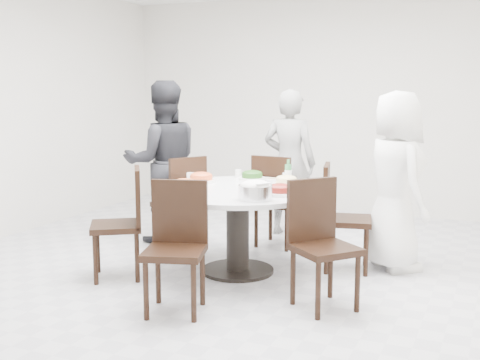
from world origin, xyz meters
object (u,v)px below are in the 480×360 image
at_px(diner_right, 395,181).
at_px(beverage_bottle, 288,171).
at_px(rice_bowl, 255,192).
at_px(chair_sw, 116,223).
at_px(diner_left, 163,162).
at_px(chair_ne, 347,218).
at_px(chair_nw, 178,202).
at_px(dining_table, 238,231).
at_px(chair_se, 325,246).
at_px(chair_s, 175,249).
at_px(chair_n, 278,200).
at_px(diner_middle, 290,163).
at_px(soup_bowl, 184,190).

bearing_deg(diner_right, beverage_bottle, 61.26).
bearing_deg(diner_right, rice_bowl, 101.77).
relative_size(chair_sw, diner_left, 0.56).
xyz_separation_m(chair_ne, chair_nw, (-1.73, 0.02, 0.00)).
xyz_separation_m(dining_table, chair_se, (0.95, -0.55, 0.10)).
distance_m(dining_table, chair_s, 1.07).
xyz_separation_m(chair_n, rice_bowl, (0.32, -1.40, 0.33)).
height_order(chair_se, rice_bowl, chair_se).
height_order(chair_n, chair_s, same).
distance_m(chair_nw, diner_left, 0.52).
bearing_deg(chair_nw, rice_bowl, 81.72).
relative_size(diner_middle, beverage_bottle, 7.49).
height_order(chair_sw, diner_middle, diner_middle).
bearing_deg(chair_se, dining_table, 100.05).
height_order(chair_nw, chair_s, same).
relative_size(chair_ne, chair_n, 1.00).
bearing_deg(chair_ne, chair_se, 172.03).
height_order(dining_table, diner_right, diner_right).
distance_m(dining_table, chair_n, 1.00).
height_order(chair_sw, chair_se, same).
bearing_deg(beverage_bottle, chair_nw, -178.40).
distance_m(chair_n, diner_middle, 0.59).
bearing_deg(chair_sw, diner_right, 86.13).
height_order(chair_se, diner_left, diner_left).
xyz_separation_m(chair_nw, diner_middle, (0.83, 1.00, 0.33)).
distance_m(chair_se, rice_bowl, 0.71).
relative_size(diner_middle, soup_bowl, 6.72).
height_order(chair_nw, diner_middle, diner_middle).
bearing_deg(diner_left, soup_bowl, 88.26).
bearing_deg(dining_table, chair_ne, 28.06).
relative_size(chair_sw, soup_bowl, 3.98).
bearing_deg(chair_n, soup_bowl, 82.32).
xyz_separation_m(diner_middle, rice_bowl, (0.37, -1.89, 0.01)).
height_order(dining_table, rice_bowl, rice_bowl).
distance_m(soup_bowl, beverage_bottle, 1.11).
bearing_deg(chair_ne, chair_s, 137.07).
relative_size(rice_bowl, soup_bowl, 1.14).
relative_size(dining_table, diner_middle, 0.93).
relative_size(chair_sw, diner_right, 0.59).
height_order(chair_s, soup_bowl, chair_s).
relative_size(dining_table, rice_bowl, 5.53).
xyz_separation_m(dining_table, chair_sw, (-0.89, -0.56, 0.10)).
relative_size(chair_nw, diner_right, 0.59).
distance_m(diner_middle, beverage_bottle, 1.03).
height_order(diner_right, diner_middle, diner_middle).
distance_m(diner_right, diner_left, 2.40).
bearing_deg(diner_right, chair_nw, 56.71).
bearing_deg(beverage_bottle, chair_ne, -5.03).
xyz_separation_m(diner_right, soup_bowl, (-1.53, -1.11, -0.01)).
xyz_separation_m(chair_ne, diner_left, (-2.03, 0.23, 0.37)).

